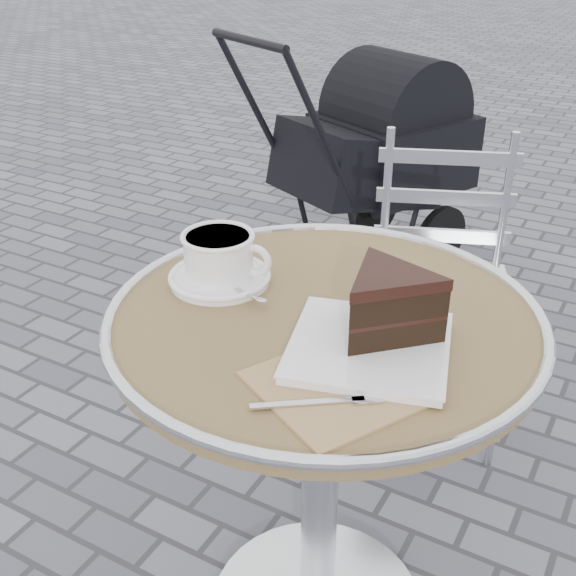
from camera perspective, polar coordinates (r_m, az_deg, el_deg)
The scene contains 5 objects.
cafe_table at distance 1.27m, azimuth 2.73°, elevation -8.47°, with size 0.72×0.72×0.74m.
cappuccino_set at distance 1.26m, azimuth -5.39°, elevation 2.12°, with size 0.20×0.17×0.09m.
cake_plate_set at distance 1.07m, azimuth 7.52°, elevation -2.09°, with size 0.28×0.38×0.12m.
bistro_chair at distance 1.95m, azimuth 12.08°, elevation 2.80°, with size 0.47×0.47×0.81m.
baby_stroller at distance 2.82m, azimuth 6.65°, elevation 9.73°, with size 0.74×1.00×0.95m.
Camera 1 is at (0.44, -0.91, 1.33)m, focal length 45.00 mm.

